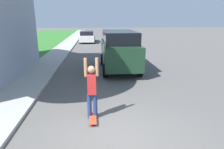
{
  "coord_description": "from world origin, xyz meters",
  "views": [
    {
      "loc": [
        -0.51,
        -4.34,
        2.92
      ],
      "look_at": [
        0.11,
        2.76,
        0.9
      ],
      "focal_mm": 32.0,
      "sensor_mm": 36.0,
      "label": 1
    }
  ],
  "objects": [
    {
      "name": "sidewalk",
      "position": [
        -3.6,
        6.0,
        0.05
      ],
      "size": [
        1.8,
        80.0,
        0.1
      ],
      "color": "#9E9E99",
      "rests_on": "ground_plane"
    },
    {
      "name": "skateboard",
      "position": [
        -0.61,
        1.0,
        0.08
      ],
      "size": [
        0.22,
        0.8,
        0.1
      ],
      "color": "#B73D23",
      "rests_on": "ground_plane"
    },
    {
      "name": "suv_parked",
      "position": [
        0.9,
        6.96,
        1.21
      ],
      "size": [
        2.05,
        4.59,
        2.22
      ],
      "color": "#193823",
      "rests_on": "ground_plane"
    },
    {
      "name": "car_down_street",
      "position": [
        -1.41,
        21.16,
        0.67
      ],
      "size": [
        1.92,
        4.43,
        1.37
      ],
      "color": "silver",
      "rests_on": "ground_plane"
    },
    {
      "name": "ground_plane",
      "position": [
        0.0,
        0.0,
        0.0
      ],
      "size": [
        120.0,
        120.0,
        0.0
      ],
      "primitive_type": "plane",
      "color": "#54514F"
    },
    {
      "name": "skateboarder",
      "position": [
        -0.62,
        1.16,
        0.95
      ],
      "size": [
        0.41,
        0.21,
        1.85
      ],
      "color": "navy",
      "rests_on": "ground_plane"
    }
  ]
}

